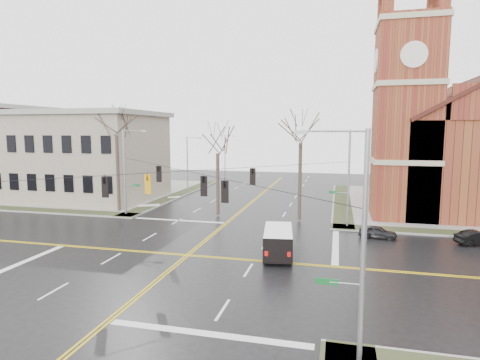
% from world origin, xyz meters
% --- Properties ---
extents(ground, '(120.00, 120.00, 0.00)m').
position_xyz_m(ground, '(0.00, 0.00, 0.00)').
color(ground, black).
rests_on(ground, ground).
extents(sidewalks, '(80.00, 80.00, 0.17)m').
position_xyz_m(sidewalks, '(0.00, 0.00, 0.08)').
color(sidewalks, gray).
rests_on(sidewalks, ground).
extents(road_markings, '(100.00, 100.00, 0.01)m').
position_xyz_m(road_markings, '(0.00, 0.00, 0.01)').
color(road_markings, gold).
rests_on(road_markings, ground).
extents(church, '(24.28, 27.48, 27.50)m').
position_xyz_m(church, '(24.76, 24.78, 8.43)').
color(church, maroon).
rests_on(church, ground).
extents(civic_building_a, '(18.00, 14.00, 11.00)m').
position_xyz_m(civic_building_a, '(-22.00, 20.00, 5.50)').
color(civic_building_a, gray).
rests_on(civic_building_a, ground).
extents(signal_pole_ne, '(2.75, 0.22, 9.00)m').
position_xyz_m(signal_pole_ne, '(11.32, 11.50, 4.95)').
color(signal_pole_ne, gray).
rests_on(signal_pole_ne, ground).
extents(signal_pole_nw, '(2.75, 0.22, 9.00)m').
position_xyz_m(signal_pole_nw, '(-11.32, 11.50, 4.95)').
color(signal_pole_nw, gray).
rests_on(signal_pole_nw, ground).
extents(signal_pole_se, '(2.75, 0.22, 9.00)m').
position_xyz_m(signal_pole_se, '(11.32, -11.50, 4.95)').
color(signal_pole_se, gray).
rests_on(signal_pole_se, ground).
extents(span_wires, '(23.02, 23.02, 0.03)m').
position_xyz_m(span_wires, '(0.00, 0.00, 6.20)').
color(span_wires, black).
rests_on(span_wires, ground).
extents(traffic_signals, '(8.21, 8.26, 1.30)m').
position_xyz_m(traffic_signals, '(-0.00, -0.67, 5.45)').
color(traffic_signals, black).
rests_on(traffic_signals, ground).
extents(streetlight_north_a, '(2.30, 0.20, 8.00)m').
position_xyz_m(streetlight_north_a, '(-10.65, 28.00, 4.47)').
color(streetlight_north_a, gray).
rests_on(streetlight_north_a, ground).
extents(streetlight_north_b, '(2.30, 0.20, 8.00)m').
position_xyz_m(streetlight_north_b, '(-10.65, 48.00, 4.47)').
color(streetlight_north_b, gray).
rests_on(streetlight_north_b, ground).
extents(cargo_van, '(2.69, 5.39, 1.97)m').
position_xyz_m(cargo_van, '(6.42, 1.63, 1.16)').
color(cargo_van, white).
rests_on(cargo_van, ground).
extents(parked_car_a, '(3.24, 1.72, 1.05)m').
position_xyz_m(parked_car_a, '(13.93, 8.26, 0.52)').
color(parked_car_a, black).
rests_on(parked_car_a, ground).
extents(parked_car_b, '(3.69, 2.34, 1.15)m').
position_xyz_m(parked_car_b, '(21.52, 8.02, 0.57)').
color(parked_car_b, black).
rests_on(parked_car_b, ground).
extents(tree_nw_far, '(4.00, 4.00, 12.55)m').
position_xyz_m(tree_nw_far, '(-13.10, 12.87, 9.07)').
color(tree_nw_far, '#3C3126').
rests_on(tree_nw_far, ground).
extents(tree_nw_near, '(4.00, 4.00, 9.78)m').
position_xyz_m(tree_nw_near, '(-1.78, 13.54, 7.10)').
color(tree_nw_near, '#3C3126').
rests_on(tree_nw_near, ground).
extents(tree_ne, '(4.00, 4.00, 11.51)m').
position_xyz_m(tree_ne, '(6.86, 13.21, 8.33)').
color(tree_ne, '#3C3126').
rests_on(tree_ne, ground).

